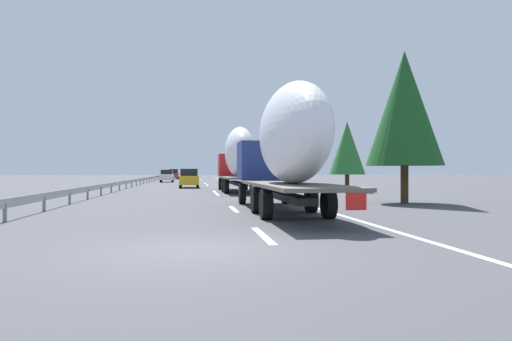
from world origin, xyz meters
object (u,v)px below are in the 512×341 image
object	(u,v)px
car_white_van	(167,176)
road_sign	(250,164)
car_red_compact	(174,174)
truck_trailing	(286,145)
car_yellow_coupe	(189,178)
car_black_suv	(173,174)
truck_lead	(238,157)

from	to	relation	value
car_white_van	road_sign	distance (m)	18.29
car_red_compact	truck_trailing	bearing A→B (deg)	-174.72
car_yellow_coupe	car_black_suv	world-z (taller)	car_black_suv
truck_lead	car_white_van	world-z (taller)	truck_lead
truck_lead	car_black_suv	size ratio (longest dim) A/B	2.81
car_red_compact	truck_lead	bearing A→B (deg)	-173.03
truck_trailing	car_yellow_coupe	xyz separation A→B (m)	(28.32, 3.82, -1.72)
truck_lead	truck_trailing	distance (m)	18.42
car_yellow_coupe	car_black_suv	xyz separation A→B (m)	(55.69, 3.68, 0.02)
truck_trailing	road_sign	xyz separation A→B (m)	(36.10, -3.10, -0.25)
car_black_suv	road_sign	xyz separation A→B (m)	(-47.91, -10.60, 1.45)
car_red_compact	car_yellow_coupe	size ratio (longest dim) A/B	1.13
truck_lead	car_black_suv	world-z (taller)	truck_lead
car_red_compact	car_white_van	xyz separation A→B (m)	(-24.17, 0.12, -0.07)
car_red_compact	car_yellow_coupe	world-z (taller)	car_red_compact
car_red_compact	road_sign	distance (m)	40.58
truck_trailing	car_black_suv	bearing A→B (deg)	5.10
car_black_suv	road_sign	size ratio (longest dim) A/B	1.27
car_yellow_coupe	car_black_suv	size ratio (longest dim) A/B	0.95
car_white_van	road_sign	size ratio (longest dim) A/B	1.16
truck_trailing	car_yellow_coupe	size ratio (longest dim) A/B	3.34
truck_lead	road_sign	distance (m)	17.94
car_white_van	car_black_suv	bearing A→B (deg)	0.71
car_red_compact	car_white_van	size ratio (longest dim) A/B	1.18
car_black_suv	car_white_van	bearing A→B (deg)	-179.29
car_yellow_coupe	road_sign	distance (m)	10.51
truck_trailing	car_red_compact	distance (m)	75.72
truck_lead	road_sign	world-z (taller)	truck_lead
road_sign	car_white_van	bearing A→B (deg)	33.98
truck_lead	truck_trailing	xyz separation A→B (m)	(-18.42, 0.00, -0.04)
car_yellow_coupe	truck_lead	bearing A→B (deg)	-158.89
truck_trailing	car_yellow_coupe	bearing A→B (deg)	7.68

